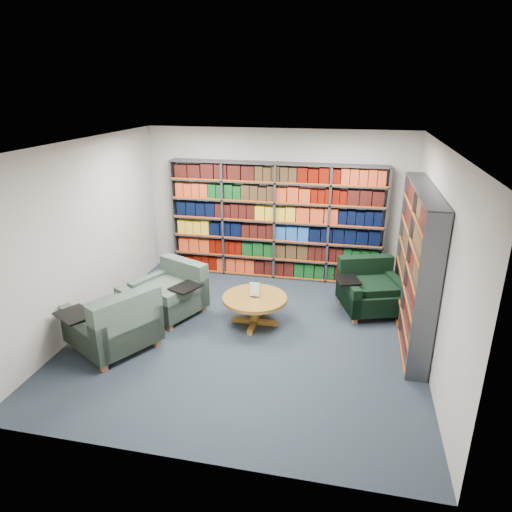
% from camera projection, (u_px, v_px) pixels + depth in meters
% --- Properties ---
extents(room_shell, '(5.02, 5.02, 2.82)m').
position_uv_depth(room_shell, '(247.00, 247.00, 6.34)').
color(room_shell, black).
rests_on(room_shell, ground).
extents(bookshelf_back, '(4.00, 0.28, 2.20)m').
position_uv_depth(bookshelf_back, '(275.00, 222.00, 8.59)').
color(bookshelf_back, '#47494F').
rests_on(bookshelf_back, ground).
extents(bookshelf_right, '(0.28, 2.50, 2.20)m').
position_uv_depth(bookshelf_right, '(415.00, 265.00, 6.54)').
color(bookshelf_right, '#47494F').
rests_on(bookshelf_right, ground).
extents(chair_teal_left, '(1.23, 1.21, 0.83)m').
position_uv_depth(chair_teal_left, '(174.00, 293.00, 7.43)').
color(chair_teal_left, '#072C39').
rests_on(chair_teal_left, ground).
extents(chair_green_right, '(1.22, 1.16, 0.84)m').
position_uv_depth(chair_green_right, '(369.00, 290.00, 7.54)').
color(chair_green_right, black).
rests_on(chair_green_right, ground).
extents(chair_teal_front, '(1.40, 1.40, 0.93)m').
position_uv_depth(chair_teal_front, '(116.00, 326.00, 6.34)').
color(chair_teal_front, '#072C39').
rests_on(chair_teal_front, ground).
extents(coffee_table, '(1.00, 1.00, 0.70)m').
position_uv_depth(coffee_table, '(255.00, 302.00, 7.02)').
color(coffee_table, '#8C6020').
rests_on(coffee_table, ground).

